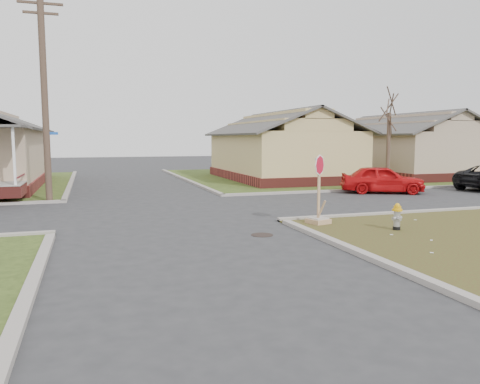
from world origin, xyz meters
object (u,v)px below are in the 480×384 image
object	(u,v)px
fire_hydrant	(397,215)
stop_sign	(319,209)
utility_pole	(44,94)
red_sedan	(382,179)

from	to	relation	value
fire_hydrant	stop_sign	distance (m)	2.43
stop_sign	utility_pole	bearing A→B (deg)	119.53
fire_hydrant	utility_pole	bearing A→B (deg)	122.97
fire_hydrant	red_sedan	bearing A→B (deg)	44.71
utility_pole	stop_sign	world-z (taller)	utility_pole
utility_pole	fire_hydrant	distance (m)	15.14
red_sedan	utility_pole	bearing A→B (deg)	108.71
fire_hydrant	red_sedan	world-z (taller)	red_sedan
fire_hydrant	red_sedan	size ratio (longest dim) A/B	0.20
stop_sign	red_sedan	xyz separation A→B (m)	(7.26, 7.00, 0.18)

